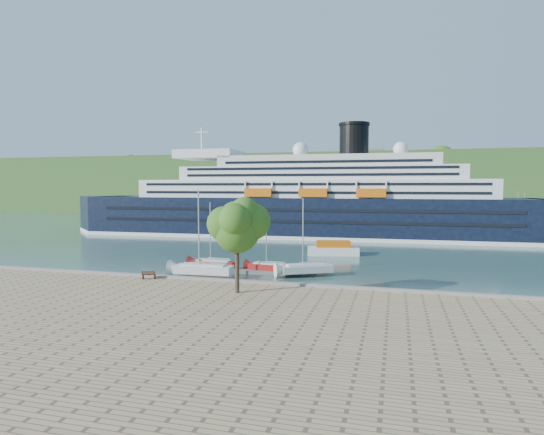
{
  "coord_description": "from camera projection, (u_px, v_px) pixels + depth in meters",
  "views": [
    {
      "loc": [
        18.87,
        -46.24,
        11.47
      ],
      "look_at": [
        -2.09,
        30.0,
        5.94
      ],
      "focal_mm": 30.0,
      "sensor_mm": 36.0,
      "label": 1
    }
  ],
  "objects": [
    {
      "name": "ground",
      "position": [
        218.0,
        290.0,
        50.27
      ],
      "size": [
        400.0,
        400.0,
        0.0
      ],
      "primitive_type": "plane",
      "color": "#2D504A",
      "rests_on": "ground"
    },
    {
      "name": "far_hillside",
      "position": [
        350.0,
        185.0,
        188.9
      ],
      "size": [
        400.0,
        50.0,
        24.0
      ],
      "primitive_type": "cube",
      "color": "#2B5020",
      "rests_on": "ground"
    },
    {
      "name": "quay_coping",
      "position": [
        218.0,
        280.0,
        49.99
      ],
      "size": [
        220.0,
        0.5,
        0.3
      ],
      "primitive_type": "cube",
      "color": "slate",
      "rests_on": "promenade"
    },
    {
      "name": "cruise_ship",
      "position": [
        300.0,
        181.0,
        102.43
      ],
      "size": [
        112.8,
        20.19,
        25.22
      ],
      "primitive_type": null,
      "rotation": [
        0.0,
        0.0,
        0.03
      ],
      "color": "black",
      "rests_on": "ground"
    },
    {
      "name": "park_bench",
      "position": [
        149.0,
        274.0,
        51.1
      ],
      "size": [
        1.7,
        1.06,
        1.01
      ],
      "primitive_type": null,
      "rotation": [
        0.0,
        0.0,
        0.28
      ],
      "color": "#462314",
      "rests_on": "promenade"
    },
    {
      "name": "promenade_tree",
      "position": [
        237.0,
        241.0,
        44.23
      ],
      "size": [
        6.12,
        6.12,
        10.14
      ],
      "primitive_type": null,
      "color": "#2C5616",
      "rests_on": "promenade"
    },
    {
      "name": "floating_pontoon",
      "position": [
        244.0,
        271.0,
        60.3
      ],
      "size": [
        19.1,
        4.02,
        0.42
      ],
      "primitive_type": null,
      "rotation": [
        0.0,
        0.0,
        0.09
      ],
      "color": "gray",
      "rests_on": "ground"
    },
    {
      "name": "sailboat_white_near",
      "position": [
        203.0,
        236.0,
        56.23
      ],
      "size": [
        8.21,
        2.62,
        10.49
      ],
      "primitive_type": null,
      "rotation": [
        0.0,
        0.0,
        0.05
      ],
      "color": "silver",
      "rests_on": "ground"
    },
    {
      "name": "sailboat_red",
      "position": [
        269.0,
        243.0,
        59.48
      ],
      "size": [
        6.32,
        2.43,
        7.96
      ],
      "primitive_type": null,
      "rotation": [
        0.0,
        0.0,
        -0.12
      ],
      "color": "maroon",
      "rests_on": "ground"
    },
    {
      "name": "sailboat_white_far",
      "position": [
        307.0,
        239.0,
        57.27
      ],
      "size": [
        7.38,
        5.28,
        9.43
      ],
      "primitive_type": null,
      "rotation": [
        0.0,
        0.0,
        0.5
      ],
      "color": "silver",
      "rests_on": "ground"
    },
    {
      "name": "tender_launch",
      "position": [
        333.0,
        248.0,
        75.36
      ],
      "size": [
        8.89,
        4.54,
        2.34
      ],
      "primitive_type": null,
      "rotation": [
        0.0,
        0.0,
        0.2
      ],
      "color": "#CD5E0C",
      "rests_on": "ground"
    },
    {
      "name": "sailboat_extra",
      "position": [
        214.0,
        238.0,
        61.28
      ],
      "size": [
        6.94,
        2.38,
        8.81
      ],
      "primitive_type": null,
      "rotation": [
        0.0,
        0.0,
        -0.07
      ],
      "color": "maroon",
      "rests_on": "ground"
    }
  ]
}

